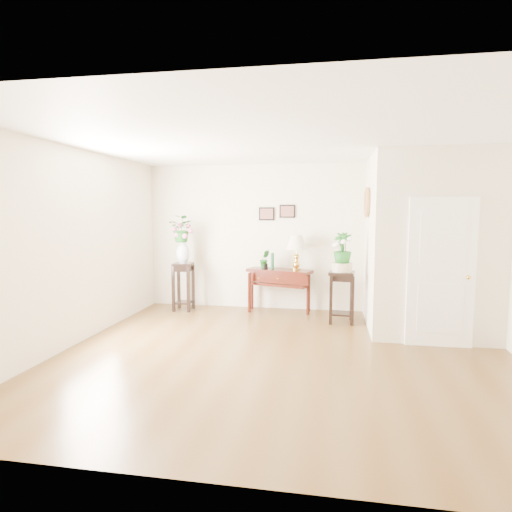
% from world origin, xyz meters
% --- Properties ---
extents(floor, '(6.00, 5.50, 0.02)m').
position_xyz_m(floor, '(0.00, 0.00, 0.00)').
color(floor, '#563818').
rests_on(floor, ground).
extents(ceiling, '(6.00, 5.50, 0.02)m').
position_xyz_m(ceiling, '(0.00, 0.00, 2.80)').
color(ceiling, white).
rests_on(ceiling, ground).
extents(wall_back, '(6.00, 0.02, 2.80)m').
position_xyz_m(wall_back, '(0.00, 2.75, 1.40)').
color(wall_back, silver).
rests_on(wall_back, ground).
extents(wall_front, '(6.00, 0.02, 2.80)m').
position_xyz_m(wall_front, '(0.00, -2.75, 1.40)').
color(wall_front, silver).
rests_on(wall_front, ground).
extents(wall_left, '(0.02, 5.50, 2.80)m').
position_xyz_m(wall_left, '(-3.00, 0.00, 1.40)').
color(wall_left, silver).
rests_on(wall_left, ground).
extents(partition, '(1.80, 1.95, 2.80)m').
position_xyz_m(partition, '(2.10, 1.77, 1.40)').
color(partition, silver).
rests_on(partition, floor).
extents(door, '(0.90, 0.05, 2.10)m').
position_xyz_m(door, '(2.10, 0.78, 1.05)').
color(door, white).
rests_on(door, floor).
extents(art_print_left, '(0.30, 0.02, 0.25)m').
position_xyz_m(art_print_left, '(-0.65, 2.73, 1.85)').
color(art_print_left, black).
rests_on(art_print_left, wall_back).
extents(art_print_right, '(0.30, 0.02, 0.25)m').
position_xyz_m(art_print_right, '(-0.25, 2.73, 1.90)').
color(art_print_right, black).
rests_on(art_print_right, wall_back).
extents(wall_ornament, '(0.07, 0.51, 0.51)m').
position_xyz_m(wall_ornament, '(1.16, 1.90, 2.05)').
color(wall_ornament, '#A17D48').
rests_on(wall_ornament, partition).
extents(console_table, '(1.29, 0.75, 0.81)m').
position_xyz_m(console_table, '(-0.36, 2.45, 0.41)').
color(console_table, black).
rests_on(console_table, floor).
extents(table_lamp, '(0.44, 0.44, 0.66)m').
position_xyz_m(table_lamp, '(-0.04, 2.45, 1.16)').
color(table_lamp, gold).
rests_on(table_lamp, console_table).
extents(green_vase, '(0.08, 0.08, 0.31)m').
position_xyz_m(green_vase, '(-0.50, 2.45, 0.98)').
color(green_vase, '#124828').
rests_on(green_vase, console_table).
extents(potted_plant, '(0.23, 0.21, 0.34)m').
position_xyz_m(potted_plant, '(-0.64, 2.45, 0.98)').
color(potted_plant, '#17561A').
rests_on(potted_plant, console_table).
extents(plant_stand_a, '(0.39, 0.39, 0.92)m').
position_xyz_m(plant_stand_a, '(-2.19, 2.26, 0.46)').
color(plant_stand_a, black).
rests_on(plant_stand_a, floor).
extents(porcelain_vase, '(0.33, 0.33, 0.45)m').
position_xyz_m(porcelain_vase, '(-2.19, 2.26, 1.14)').
color(porcelain_vase, silver).
rests_on(porcelain_vase, plant_stand_a).
extents(lily_arrangement, '(0.55, 0.51, 0.52)m').
position_xyz_m(lily_arrangement, '(-2.19, 2.26, 1.57)').
color(lily_arrangement, '#17561A').
rests_on(lily_arrangement, porcelain_vase).
extents(plant_stand_b, '(0.46, 0.46, 0.88)m').
position_xyz_m(plant_stand_b, '(0.78, 1.86, 0.44)').
color(plant_stand_b, black).
rests_on(plant_stand_b, floor).
extents(ceramic_bowl, '(0.43, 0.43, 0.15)m').
position_xyz_m(ceramic_bowl, '(0.78, 1.86, 0.96)').
color(ceramic_bowl, silver).
rests_on(ceramic_bowl, plant_stand_b).
extents(narcissus, '(0.34, 0.34, 0.55)m').
position_xyz_m(narcissus, '(0.78, 1.86, 1.27)').
color(narcissus, '#17561A').
rests_on(narcissus, ceramic_bowl).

